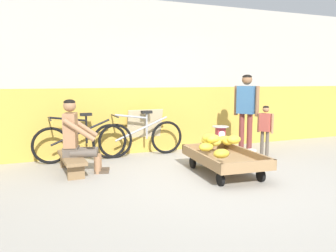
% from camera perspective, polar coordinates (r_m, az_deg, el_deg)
% --- Properties ---
extents(ground_plane, '(80.00, 80.00, 0.00)m').
position_cam_1_polar(ground_plane, '(4.85, 9.59, -9.64)').
color(ground_plane, '#A39E93').
extents(back_wall, '(16.00, 0.30, 2.94)m').
position_cam_1_polar(back_wall, '(7.00, -1.77, 7.97)').
color(back_wall, gold).
rests_on(back_wall, ground).
extents(banana_cart, '(0.95, 1.50, 0.36)m').
position_cam_1_polar(banana_cart, '(5.32, 9.32, -5.40)').
color(banana_cart, '#99754C').
rests_on(banana_cart, ground).
extents(banana_pile, '(0.90, 1.19, 0.25)m').
position_cam_1_polar(banana_pile, '(5.46, 8.21, -2.65)').
color(banana_pile, yellow).
rests_on(banana_pile, banana_cart).
extents(low_bench, '(0.33, 1.11, 0.27)m').
position_cam_1_polar(low_bench, '(5.56, -15.66, -5.46)').
color(low_bench, olive).
rests_on(low_bench, ground).
extents(vendor_seated, '(0.73, 0.59, 1.14)m').
position_cam_1_polar(vendor_seated, '(5.48, -14.89, -1.70)').
color(vendor_seated, '#9E704C').
rests_on(vendor_seated, ground).
extents(plastic_crate, '(0.36, 0.28, 0.30)m').
position_cam_1_polar(plastic_crate, '(6.44, 8.60, -3.93)').
color(plastic_crate, '#234CA8').
rests_on(plastic_crate, ground).
extents(weighing_scale, '(0.30, 0.30, 0.29)m').
position_cam_1_polar(weighing_scale, '(6.39, 8.66, -1.26)').
color(weighing_scale, '#28282D').
rests_on(weighing_scale, plastic_crate).
extents(bicycle_near_left, '(1.66, 0.48, 0.86)m').
position_cam_1_polar(bicycle_near_left, '(6.26, -14.23, -2.52)').
color(bicycle_near_left, black).
rests_on(bicycle_near_left, ground).
extents(bicycle_far_left, '(1.66, 0.48, 0.86)m').
position_cam_1_polar(bicycle_far_left, '(6.53, -4.39, -1.90)').
color(bicycle_far_left, black).
rests_on(bicycle_far_left, ground).
extents(sign_board, '(0.70, 0.28, 0.87)m').
position_cam_1_polar(sign_board, '(6.79, -4.00, -0.85)').
color(sign_board, '#C6B289').
rests_on(sign_board, ground).
extents(customer_adult, '(0.34, 0.43, 1.53)m').
position_cam_1_polar(customer_adult, '(6.66, 12.83, 3.32)').
color(customer_adult, brown).
rests_on(customer_adult, ground).
extents(customer_child, '(0.20, 0.28, 0.97)m').
position_cam_1_polar(customer_child, '(6.51, 15.79, -0.01)').
color(customer_child, brown).
rests_on(customer_child, ground).
extents(shopping_bag, '(0.18, 0.12, 0.24)m').
position_cam_1_polar(shopping_bag, '(6.16, 13.36, -4.87)').
color(shopping_bag, silver).
rests_on(shopping_bag, ground).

